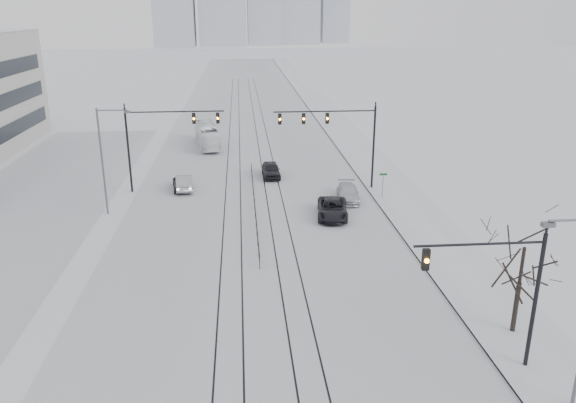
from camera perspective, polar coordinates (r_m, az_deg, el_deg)
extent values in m
cube|color=silver|center=(77.83, -4.07, 6.63)|extent=(22.00, 260.00, 0.02)
cube|color=silver|center=(79.15, 5.82, 6.84)|extent=(5.00, 260.00, 0.16)
cube|color=gray|center=(78.74, 4.05, 6.81)|extent=(0.10, 260.00, 0.12)
cube|color=silver|center=(56.90, -24.14, 0.40)|extent=(14.00, 60.00, 0.03)
cube|color=black|center=(58.44, -6.26, 2.44)|extent=(0.10, 180.00, 0.01)
cube|color=black|center=(58.42, -4.88, 2.48)|extent=(0.10, 180.00, 0.01)
cube|color=black|center=(58.46, -2.53, 2.55)|extent=(0.10, 180.00, 0.01)
cube|color=black|center=(58.53, -1.16, 2.58)|extent=(0.10, 180.00, 0.01)
cube|color=#ADB3BD|center=(312.29, 4.77, 19.44)|extent=(14.00, 14.00, 40.00)
cylinder|color=black|center=(28.88, 23.79, -9.45)|extent=(0.20, 0.20, 7.00)
cylinder|color=black|center=(26.31, 18.91, -4.12)|extent=(6.00, 0.12, 0.12)
cube|color=black|center=(25.71, 13.82, -5.74)|extent=(0.32, 0.24, 1.00)
sphere|color=orange|center=(25.59, 13.92, -5.87)|extent=(0.22, 0.22, 0.22)
cylinder|color=black|center=(54.03, 8.67, 5.35)|extent=(0.20, 0.20, 8.00)
cylinder|color=black|center=(52.41, 3.75, 9.13)|extent=(9.50, 0.12, 0.12)
cube|color=black|center=(52.07, -0.84, 8.37)|extent=(0.32, 0.24, 1.00)
sphere|color=orange|center=(51.93, -0.83, 8.35)|extent=(0.22, 0.22, 0.22)
cube|color=black|center=(52.27, 1.59, 8.41)|extent=(0.32, 0.24, 1.00)
sphere|color=orange|center=(52.13, 1.61, 8.38)|extent=(0.22, 0.22, 0.22)
cube|color=black|center=(52.56, 4.00, 8.43)|extent=(0.32, 0.24, 1.00)
sphere|color=orange|center=(52.42, 4.03, 8.40)|extent=(0.22, 0.22, 0.22)
cylinder|color=black|center=(54.55, -15.90, 4.97)|extent=(0.20, 0.20, 8.00)
cylinder|color=black|center=(53.15, -11.43, 8.94)|extent=(9.00, 0.12, 0.12)
cube|color=black|center=(52.97, -7.15, 8.41)|extent=(0.32, 0.24, 1.00)
sphere|color=orange|center=(52.83, -7.15, 8.38)|extent=(0.22, 0.22, 0.22)
cube|color=black|center=(53.10, -9.54, 8.32)|extent=(0.32, 0.24, 1.00)
sphere|color=orange|center=(52.96, -9.55, 8.30)|extent=(0.22, 0.22, 0.22)
cube|color=#595B60|center=(23.65, 24.91, -2.14)|extent=(0.50, 0.25, 0.18)
cylinder|color=#595B60|center=(48.95, -18.34, 3.79)|extent=(0.16, 0.16, 9.00)
cylinder|color=#595B60|center=(47.81, -17.46, 8.83)|extent=(2.40, 0.10, 0.10)
cube|color=#595B60|center=(47.60, -16.02, 8.74)|extent=(0.50, 0.25, 0.18)
cylinder|color=black|center=(32.46, 22.11, -10.02)|extent=(0.26, 0.26, 3.00)
cylinder|color=black|center=(31.49, 22.62, -6.42)|extent=(0.18, 0.18, 2.50)
cube|color=black|center=(48.61, -3.44, 0.26)|extent=(0.06, 24.00, 0.06)
cube|color=black|center=(48.74, -3.43, -0.18)|extent=(0.06, 24.00, 0.06)
cylinder|color=#595B60|center=(52.03, 9.60, 1.58)|extent=(0.06, 0.06, 2.40)
cube|color=#0C4C19|center=(51.72, 9.66, 2.74)|extent=(0.70, 0.04, 0.18)
imported|color=black|center=(54.91, -10.69, 1.93)|extent=(2.35, 4.56, 1.48)
imported|color=#9FA3A7|center=(54.89, -10.53, 1.91)|extent=(2.00, 4.50, 1.44)
imported|color=black|center=(46.91, 4.52, -0.74)|extent=(3.09, 5.54, 1.46)
imported|color=silver|center=(51.19, 6.10, 0.84)|extent=(2.40, 4.87, 1.36)
imported|color=black|center=(58.19, -1.75, 3.23)|extent=(1.89, 4.50, 1.52)
imported|color=white|center=(72.15, -8.19, 6.62)|extent=(3.70, 10.06, 2.74)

